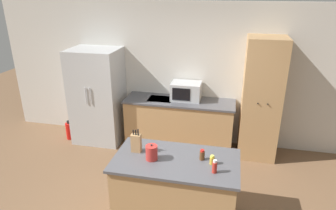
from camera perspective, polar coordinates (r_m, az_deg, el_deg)
wall_back at (r=5.56m, az=3.35°, el=5.78°), size 7.20×0.06×2.60m
refrigerator at (r=5.80m, az=-13.24°, el=1.66°), size 0.90×0.75×1.79m
back_counter at (r=5.57m, az=2.11°, el=-3.45°), size 1.99×0.62×0.91m
pantry_cabinet at (r=5.28m, az=17.31°, el=1.02°), size 0.63×0.63×2.09m
kitchen_island at (r=3.92m, az=1.46°, el=-15.78°), size 1.52×0.84×0.89m
microwave at (r=5.39m, az=3.48°, el=2.67°), size 0.53×0.39×0.32m
knife_block at (r=3.78m, az=-6.07°, el=-7.19°), size 0.12×0.08×0.32m
spice_bottle_tall_dark at (r=3.59m, az=8.40°, el=-10.33°), size 0.06×0.06×0.11m
spice_bottle_short_red at (r=3.65m, az=6.52°, el=-9.44°), size 0.06×0.06×0.13m
spice_bottle_amber_oil at (r=3.43m, az=8.87°, el=-11.54°), size 0.06×0.06×0.16m
kettle at (r=3.62m, az=-3.14°, el=-9.02°), size 0.14×0.14×0.21m
fire_extinguisher at (r=6.23m, az=-18.24°, el=-4.65°), size 0.14×0.14×0.39m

